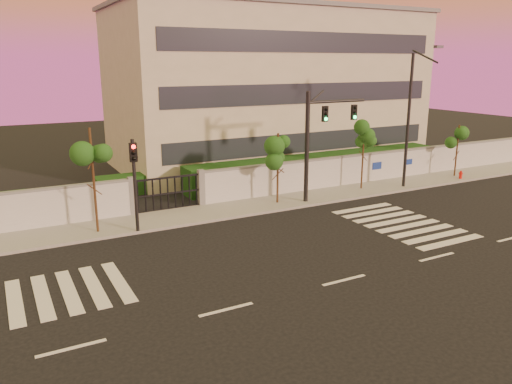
{
  "coord_description": "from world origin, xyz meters",
  "views": [
    {
      "loc": [
        -11.37,
        -14.02,
        8.14
      ],
      "look_at": [
        -0.63,
        6.0,
        2.22
      ],
      "focal_mm": 35.0,
      "sensor_mm": 36.0,
      "label": 1
    }
  ],
  "objects": [
    {
      "name": "ground",
      "position": [
        0.0,
        0.0,
        0.0
      ],
      "size": [
        120.0,
        120.0,
        0.0
      ],
      "primitive_type": "plane",
      "color": "black",
      "rests_on": "ground"
    },
    {
      "name": "street_tree_e",
      "position": [
        9.67,
        10.62,
        3.34
      ],
      "size": [
        1.33,
        1.06,
        4.54
      ],
      "color": "#382314",
      "rests_on": "ground"
    },
    {
      "name": "street_tree_d",
      "position": [
        3.12,
        10.31,
        3.12
      ],
      "size": [
        1.51,
        1.2,
        4.23
      ],
      "color": "#382314",
      "rests_on": "ground"
    },
    {
      "name": "street_tree_f",
      "position": [
        18.07,
        10.33,
        2.83
      ],
      "size": [
        1.35,
        1.07,
        3.85
      ],
      "color": "#382314",
      "rests_on": "ground"
    },
    {
      "name": "sidewalk",
      "position": [
        0.0,
        10.5,
        0.07
      ],
      "size": [
        60.0,
        3.0,
        0.15
      ],
      "primitive_type": "cube",
      "color": "gray",
      "rests_on": "ground"
    },
    {
      "name": "road_markings",
      "position": [
        -1.58,
        3.76,
        0.01
      ],
      "size": [
        57.0,
        7.62,
        0.02
      ],
      "color": "silver",
      "rests_on": "ground"
    },
    {
      "name": "streetlight_east",
      "position": [
        12.51,
        9.55,
        4.92
      ],
      "size": [
        0.54,
        2.19,
        9.11
      ],
      "color": "black",
      "rests_on": "ground"
    },
    {
      "name": "hedge_row",
      "position": [
        1.17,
        14.74,
        0.82
      ],
      "size": [
        41.0,
        4.25,
        1.8
      ],
      "color": "black",
      "rests_on": "ground"
    },
    {
      "name": "perimeter_wall",
      "position": [
        0.1,
        12.0,
        1.07
      ],
      "size": [
        60.0,
        0.36,
        2.2
      ],
      "color": "#B3B5BA",
      "rests_on": "ground"
    },
    {
      "name": "street_tree_c",
      "position": [
        -7.26,
        9.96,
        3.83
      ],
      "size": [
        1.47,
        1.17,
        5.21
      ],
      "color": "#382314",
      "rests_on": "ground"
    },
    {
      "name": "traffic_signal_main",
      "position": [
        5.54,
        9.73,
        4.15
      ],
      "size": [
        4.15,
        0.39,
        6.57
      ],
      "rotation": [
        0.0,
        0.0,
        0.01
      ],
      "color": "black",
      "rests_on": "ground"
    },
    {
      "name": "fire_hydrant",
      "position": [
        17.68,
        9.48,
        0.36
      ],
      "size": [
        0.27,
        0.27,
        0.72
      ],
      "rotation": [
        0.0,
        0.0,
        0.03
      ],
      "color": "red",
      "rests_on": "ground"
    },
    {
      "name": "institutional_building",
      "position": [
        9.0,
        21.99,
        6.16
      ],
      "size": [
        24.4,
        12.4,
        12.25
      ],
      "color": "#B4B199",
      "rests_on": "ground"
    },
    {
      "name": "traffic_signal_secondary",
      "position": [
        -5.54,
        9.09,
        2.96
      ],
      "size": [
        0.36,
        0.35,
        4.67
      ],
      "rotation": [
        0.0,
        0.0,
        -0.18
      ],
      "color": "black",
      "rests_on": "ground"
    }
  ]
}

